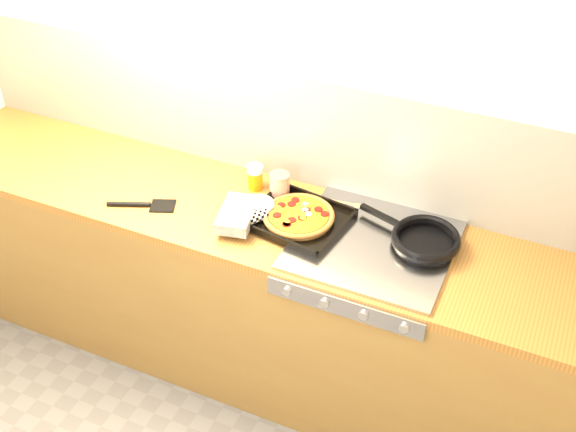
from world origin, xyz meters
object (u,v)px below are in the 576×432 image
at_px(tomato_can, 280,186).
at_px(juice_glass, 255,177).
at_px(pizza_on_tray, 282,215).
at_px(frying_pan, 424,239).

xyz_separation_m(tomato_can, juice_glass, (-0.12, 0.02, -0.00)).
height_order(pizza_on_tray, juice_glass, juice_glass).
bearing_deg(juice_glass, tomato_can, -10.61).
bearing_deg(pizza_on_tray, frying_pan, 8.88).
relative_size(pizza_on_tray, tomato_can, 4.26).
relative_size(frying_pan, juice_glass, 4.14).
distance_m(pizza_on_tray, juice_glass, 0.27).
height_order(frying_pan, tomato_can, tomato_can).
relative_size(pizza_on_tray, juice_glass, 4.56).
xyz_separation_m(pizza_on_tray, frying_pan, (0.56, 0.09, -0.00)).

